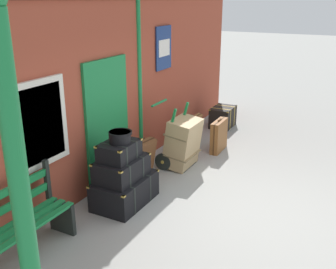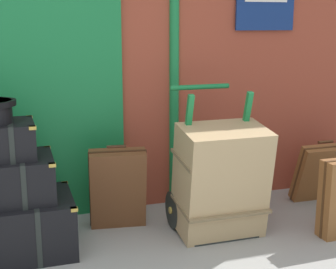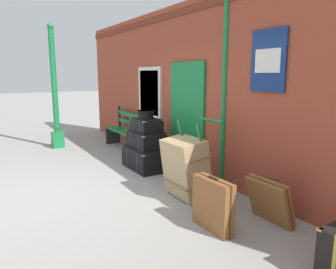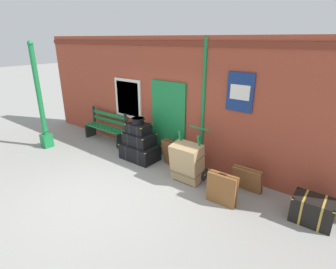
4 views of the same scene
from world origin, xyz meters
name	(u,v)px [view 1 (image 1 of 4)]	position (x,y,z in m)	size (l,w,h in m)	color
ground_plane	(249,214)	(0.00, 0.00, 0.00)	(60.00, 60.00, 0.00)	gray
brick_facade	(99,89)	(-0.01, 2.60, 1.60)	(10.40, 0.35, 3.20)	#9E422D
lamp_post	(30,265)	(-3.39, 0.69, 1.18)	(0.28, 0.28, 3.08)	#197A3D
platform_bench	(12,230)	(-2.36, 2.16, 0.44)	(1.60, 0.43, 1.01)	#197A3D
steamer_trunk_base	(125,190)	(-0.54, 1.80, 0.21)	(1.01, 0.65, 0.43)	black
steamer_trunk_middle	(122,168)	(-0.57, 1.82, 0.58)	(0.81, 0.56, 0.33)	black
steamer_trunk_top	(119,151)	(-0.59, 1.84, 0.87)	(0.62, 0.46, 0.27)	black
round_hatbox	(120,136)	(-0.59, 1.82, 1.10)	(0.35, 0.34, 0.17)	black
porters_trolley	(174,151)	(1.12, 1.80, 0.27)	(0.71, 0.67, 1.18)	black
large_brown_trunk	(183,143)	(1.12, 1.62, 0.47)	(0.70, 0.56, 0.93)	tan
suitcase_beige	(191,129)	(2.41, 2.03, 0.29)	(0.63, 0.30, 0.60)	brown
suitcase_brown	(143,159)	(0.36, 2.01, 0.35)	(0.50, 0.35, 0.72)	brown
suitcase_cream	(219,136)	(2.17, 1.30, 0.32)	(0.62, 0.18, 0.68)	brown
corner_trunk	(223,117)	(3.73, 1.78, 0.24)	(0.70, 0.50, 0.49)	black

